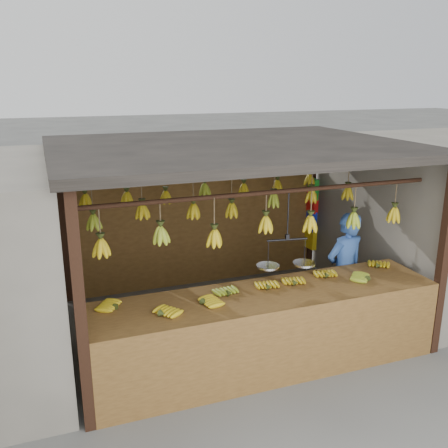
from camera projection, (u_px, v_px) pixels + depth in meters
name	position (u px, v px, depth m)	size (l,w,h in m)	color
ground	(232.00, 323.00, 6.69)	(80.00, 80.00, 0.00)	#5B5B57
stall	(223.00, 174.00, 6.43)	(4.30, 3.30, 2.40)	black
counter	(272.00, 313.00, 5.38)	(3.88, 0.88, 0.96)	brown
hanging_bananas	(231.00, 207.00, 6.24)	(3.59, 2.22, 0.38)	gold
balance_scale	(286.00, 261.00, 5.54)	(0.66, 0.31, 0.86)	black
vendor	(344.00, 271.00, 6.39)	(0.57, 0.37, 1.55)	#3359A5
bag_bundles	(312.00, 213.00, 8.27)	(0.08, 0.26, 1.20)	#199926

